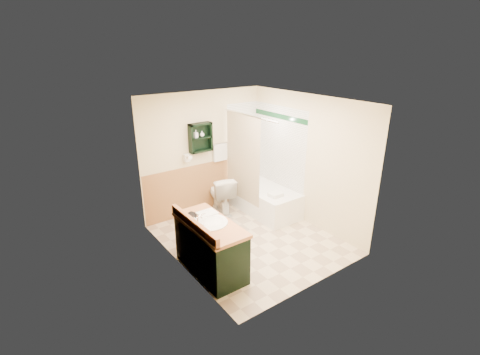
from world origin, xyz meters
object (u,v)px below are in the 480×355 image
at_px(vanity, 211,247).
at_px(vanity_book, 189,211).
at_px(bathtub, 265,199).
at_px(soap_bottle_b, 202,134).
at_px(wall_shelf, 201,138).
at_px(soap_bottle_a, 196,136).
at_px(hair_dryer, 187,158).
at_px(toilet, 221,194).

relative_size(vanity, vanity_book, 5.90).
bearing_deg(bathtub, soap_bottle_b, 145.31).
xyz_separation_m(wall_shelf, bathtub, (1.03, -0.69, -1.29)).
relative_size(soap_bottle_a, soap_bottle_b, 1.34).
distance_m(bathtub, soap_bottle_b, 1.81).
bearing_deg(hair_dryer, soap_bottle_b, -5.21).
bearing_deg(hair_dryer, bathtub, -28.50).
bearing_deg(toilet, wall_shelf, -18.14).
relative_size(wall_shelf, soap_bottle_a, 3.75).
relative_size(vanity, bathtub, 0.84).
xyz_separation_m(bathtub, soap_bottle_a, (-1.13, 0.69, 1.34)).
relative_size(hair_dryer, vanity_book, 1.12).
xyz_separation_m(hair_dryer, toilet, (0.60, -0.22, -0.82)).
height_order(hair_dryer, bathtub, hair_dryer).
distance_m(bathtub, soap_bottle_a, 1.88).
bearing_deg(vanity_book, wall_shelf, 34.55).
relative_size(wall_shelf, bathtub, 0.37).
relative_size(vanity_book, soap_bottle_a, 1.46).
distance_m(hair_dryer, soap_bottle_b, 0.52).
xyz_separation_m(wall_shelf, vanity, (-0.89, -1.77, -1.15)).
xyz_separation_m(hair_dryer, bathtub, (1.33, -0.72, -0.94)).
relative_size(vanity_book, soap_bottle_b, 1.96).
xyz_separation_m(wall_shelf, vanity_book, (-1.06, -1.46, -0.64)).
relative_size(bathtub, soap_bottle_b, 13.74).
xyz_separation_m(vanity, toilet, (1.20, 1.57, -0.02)).
distance_m(bathtub, toilet, 0.89).
distance_m(wall_shelf, hair_dryer, 0.46).
bearing_deg(vanity, toilet, 52.80).
xyz_separation_m(bathtub, toilet, (-0.72, 0.50, 0.12)).
bearing_deg(wall_shelf, soap_bottle_a, -177.19).
relative_size(bathtub, soap_bottle_a, 10.23).
bearing_deg(wall_shelf, toilet, -33.04).
bearing_deg(vanity, soap_bottle_a, 65.80).
relative_size(toilet, soap_bottle_a, 5.29).
bearing_deg(wall_shelf, hair_dryer, 175.24).
xyz_separation_m(toilet, soap_bottle_a, (-0.40, 0.19, 1.22)).
relative_size(toilet, soap_bottle_b, 7.10).
distance_m(vanity, soap_bottle_b, 2.33).
height_order(wall_shelf, hair_dryer, wall_shelf).
distance_m(hair_dryer, soap_bottle_a, 0.45).
distance_m(wall_shelf, toilet, 1.22).
distance_m(wall_shelf, soap_bottle_b, 0.06).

